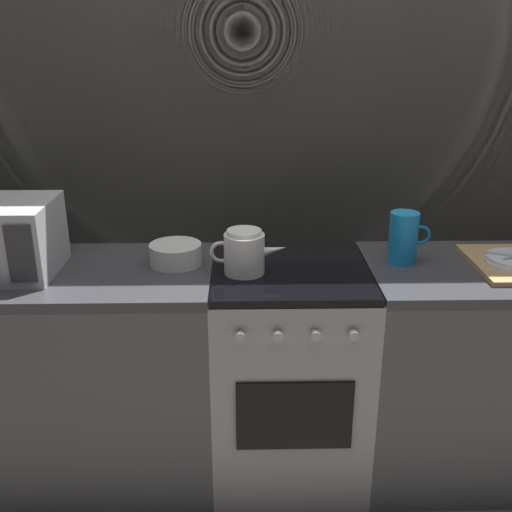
{
  "coord_description": "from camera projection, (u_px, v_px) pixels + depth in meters",
  "views": [
    {
      "loc": [
        -0.18,
        -2.1,
        1.74
      ],
      "look_at": [
        -0.13,
        0.0,
        0.95
      ],
      "focal_mm": 41.92,
      "sensor_mm": 36.0,
      "label": 1
    }
  ],
  "objects": [
    {
      "name": "counter_right",
      "position": [
        508.0,
        368.0,
        2.44
      ],
      "size": [
        1.2,
        0.6,
        0.9
      ],
      "color": "#515459",
      "rests_on": "ground_plane"
    },
    {
      "name": "pitcher",
      "position": [
        404.0,
        238.0,
        2.29
      ],
      "size": [
        0.16,
        0.11,
        0.2
      ],
      "color": "#198CD8",
      "rests_on": "counter_right"
    },
    {
      "name": "back_wall",
      "position": [
        286.0,
        171.0,
        2.46
      ],
      "size": [
        3.6,
        0.05,
        2.4
      ],
      "color": "#B2AD9E",
      "rests_on": "ground_plane"
    },
    {
      "name": "stove_unit",
      "position": [
        288.0,
        371.0,
        2.42
      ],
      "size": [
        0.6,
        0.63,
        0.9
      ],
      "color": "#9E9EA3",
      "rests_on": "ground_plane"
    },
    {
      "name": "ground_plane",
      "position": [
        286.0,
        461.0,
        2.58
      ],
      "size": [
        8.0,
        8.0,
        0.0
      ],
      "primitive_type": "plane",
      "color": "#6B6054"
    },
    {
      "name": "counter_left",
      "position": [
        66.0,
        373.0,
        2.4
      ],
      "size": [
        1.2,
        0.6,
        0.9
      ],
      "color": "#515459",
      "rests_on": "ground_plane"
    },
    {
      "name": "mixing_bowl",
      "position": [
        176.0,
        254.0,
        2.29
      ],
      "size": [
        0.2,
        0.2,
        0.08
      ],
      "primitive_type": "cylinder",
      "color": "silver",
      "rests_on": "counter_left"
    },
    {
      "name": "kettle",
      "position": [
        245.0,
        252.0,
        2.19
      ],
      "size": [
        0.28,
        0.15,
        0.17
      ],
      "color": "white",
      "rests_on": "stove_unit"
    }
  ]
}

